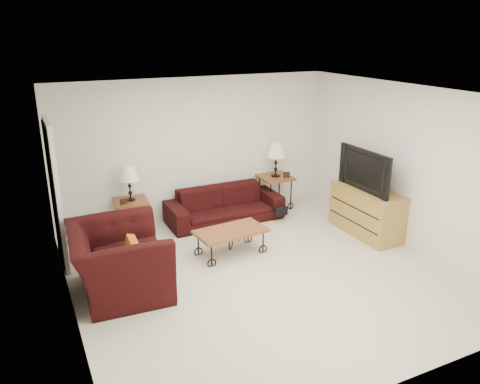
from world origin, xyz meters
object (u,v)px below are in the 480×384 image
lamp_right (276,160)px  coffee_table (231,242)px  side_table_right (275,192)px  side_table_left (132,216)px  television (370,169)px  tv_stand (367,211)px  armchair (119,260)px  lamp_left (129,183)px  sofa (224,205)px  backpack (277,207)px

lamp_right → coffee_table: lamp_right is taller
side_table_right → side_table_left: bearing=180.0°
coffee_table → television: bearing=-6.7°
coffee_table → tv_stand: size_ratio=0.81×
lamp_right → coffee_table: 2.27m
side_table_right → television: 2.04m
armchair → television: bearing=-85.5°
lamp_left → television: bearing=-26.2°
side_table_right → television: size_ratio=0.54×
sofa → side_table_left: bearing=173.6°
side_table_left → side_table_right: bearing=-0.0°
lamp_right → tv_stand: bearing=-65.9°
lamp_left → coffee_table: size_ratio=0.55×
tv_stand → coffee_table: bearing=173.4°
sofa → television: bearing=-39.2°
sofa → lamp_right: 1.32m
side_table_right → tv_stand: size_ratio=0.48×
side_table_right → backpack: side_table_right is taller
side_table_right → tv_stand: tv_stand is taller
coffee_table → lamp_right: bearing=42.2°
side_table_right → lamp_right: bearing=0.0°
armchair → tv_stand: 4.11m
side_table_left → side_table_right: size_ratio=0.93×
coffee_table → television: 2.53m
tv_stand → lamp_right: bearing=114.1°
backpack → tv_stand: bearing=-52.3°
side_table_left → coffee_table: size_ratio=0.55×
sofa → coffee_table: 1.34m
armchair → tv_stand: bearing=-85.5°
armchair → tv_stand: (4.11, 0.09, -0.05)m
coffee_table → backpack: (1.34, 0.91, 0.04)m
backpack → television: bearing=-52.8°
side_table_right → lamp_left: (-2.74, 0.00, 0.56)m
lamp_left → armchair: (-0.59, -1.80, -0.43)m
lamp_right → tv_stand: 1.96m
armchair → lamp_right: bearing=-58.3°
tv_stand → television: television is taller
armchair → side_table_left: bearing=-14.9°
side_table_right → backpack: (-0.25, -0.53, -0.08)m
side_table_right → coffee_table: (-1.59, -1.44, -0.12)m
armchair → backpack: 3.34m
sofa → armchair: bearing=-143.6°
sofa → backpack: bearing=-21.5°
television → side_table_right: bearing=-156.4°
tv_stand → backpack: (-1.02, 1.19, -0.15)m
side_table_right → armchair: size_ratio=0.46×
coffee_table → backpack: size_ratio=2.21×
television → lamp_left: bearing=-116.2°
lamp_right → television: size_ratio=0.54×
side_table_right → lamp_right: (0.00, 0.00, 0.63)m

